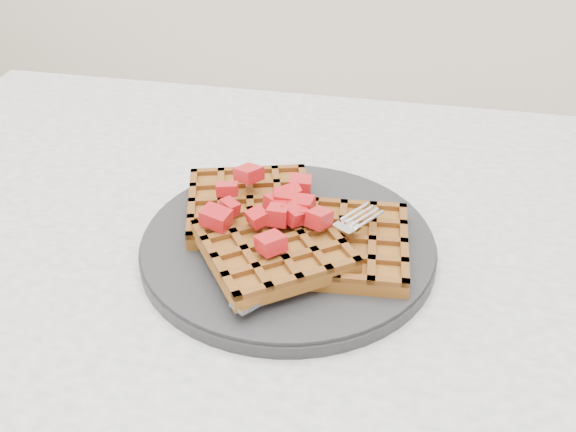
# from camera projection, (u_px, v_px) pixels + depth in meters

# --- Properties ---
(table) EXTENTS (1.20, 0.80, 0.75)m
(table) POSITION_uv_depth(u_px,v_px,m) (375.00, 379.00, 0.62)
(table) COLOR silver
(table) RESTS_ON ground
(plate) EXTENTS (0.27, 0.27, 0.02)m
(plate) POSITION_uv_depth(u_px,v_px,m) (288.00, 244.00, 0.60)
(plate) COLOR black
(plate) RESTS_ON table
(waffles) EXTENTS (0.23, 0.23, 0.03)m
(waffles) POSITION_uv_depth(u_px,v_px,m) (287.00, 230.00, 0.59)
(waffles) COLOR brown
(waffles) RESTS_ON plate
(strawberry_pile) EXTENTS (0.15, 0.15, 0.02)m
(strawberry_pile) POSITION_uv_depth(u_px,v_px,m) (288.00, 203.00, 0.57)
(strawberry_pile) COLOR maroon
(strawberry_pile) RESTS_ON waffles
(fork) EXTENTS (0.12, 0.16, 0.02)m
(fork) POSITION_uv_depth(u_px,v_px,m) (321.00, 260.00, 0.55)
(fork) COLOR silver
(fork) RESTS_ON plate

